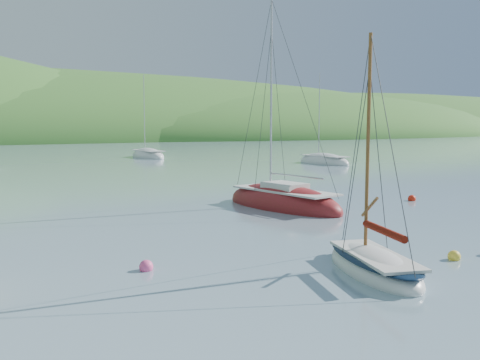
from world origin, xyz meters
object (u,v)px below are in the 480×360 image
daysailer_white (374,266)px  distant_sloop_b (148,156)px  sloop_red (283,204)px  distant_sloop_d (324,162)px

daysailer_white → distant_sloop_b: distant_sloop_b is taller
daysailer_white → distant_sloop_b: bearing=95.0°
daysailer_white → sloop_red: bearing=86.5°
distant_sloop_b → sloop_red: bearing=-102.4°
distant_sloop_b → daysailer_white: bearing=-104.8°
daysailer_white → sloop_red: size_ratio=0.65×
distant_sloop_d → daysailer_white: bearing=-128.3°
distant_sloop_b → distant_sloop_d: distant_sloop_b is taller
daysailer_white → sloop_red: (4.55, 12.73, 0.03)m
daysailer_white → distant_sloop_b: 60.70m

